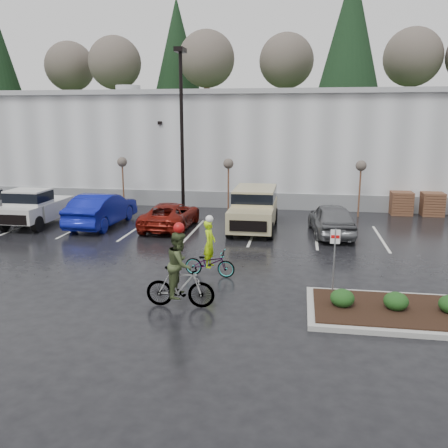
% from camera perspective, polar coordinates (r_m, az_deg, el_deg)
% --- Properties ---
extents(ground, '(120.00, 120.00, 0.00)m').
position_cam_1_polar(ground, '(15.64, -1.24, -8.10)').
color(ground, black).
rests_on(ground, ground).
extents(warehouse, '(60.50, 15.50, 7.20)m').
position_cam_1_polar(warehouse, '(36.50, 5.05, 9.72)').
color(warehouse, '#A6A8AA').
rests_on(warehouse, ground).
extents(wooded_ridge, '(80.00, 25.00, 6.00)m').
position_cam_1_polar(wooded_ridge, '(59.48, 6.71, 10.23)').
color(wooded_ridge, '#223B18').
rests_on(wooded_ridge, ground).
extents(lamppost, '(0.50, 1.00, 9.22)m').
position_cam_1_polar(lamppost, '(27.19, -5.14, 12.98)').
color(lamppost, black).
rests_on(lamppost, ground).
extents(sapling_west, '(0.60, 0.60, 3.20)m').
position_cam_1_polar(sapling_west, '(29.50, -12.15, 6.97)').
color(sapling_west, '#4E321F').
rests_on(sapling_west, ground).
extents(sapling_mid, '(0.60, 0.60, 3.20)m').
position_cam_1_polar(sapling_mid, '(27.82, 0.53, 6.92)').
color(sapling_mid, '#4E321F').
rests_on(sapling_mid, ground).
extents(sapling_east, '(0.60, 0.60, 3.20)m').
position_cam_1_polar(sapling_east, '(27.71, 16.15, 6.40)').
color(sapling_east, '#4E321F').
rests_on(sapling_east, ground).
extents(pallet_stack_a, '(1.20, 1.20, 1.35)m').
position_cam_1_polar(pallet_stack_a, '(29.37, 20.52, 2.37)').
color(pallet_stack_a, '#4E321F').
rests_on(pallet_stack_a, ground).
extents(pallet_stack_b, '(1.20, 1.20, 1.35)m').
position_cam_1_polar(pallet_stack_b, '(29.75, 23.73, 2.23)').
color(pallet_stack_b, '#4E321F').
rests_on(pallet_stack_b, ground).
extents(shrub_a, '(0.70, 0.70, 0.52)m').
position_cam_1_polar(shrub_a, '(14.39, 14.05, -8.64)').
color(shrub_a, '#143412').
rests_on(shrub_a, curb_island).
extents(shrub_b, '(0.70, 0.70, 0.52)m').
position_cam_1_polar(shrub_b, '(14.60, 19.99, -8.72)').
color(shrub_b, '#143412').
rests_on(shrub_b, curb_island).
extents(fire_lane_sign, '(0.30, 0.05, 2.20)m').
position_cam_1_polar(fire_lane_sign, '(15.19, 13.14, -3.49)').
color(fire_lane_sign, gray).
rests_on(fire_lane_sign, ground).
extents(pickup_white, '(2.10, 5.20, 1.96)m').
position_cam_1_polar(pickup_white, '(26.98, -21.38, 2.10)').
color(pickup_white, beige).
rests_on(pickup_white, ground).
extents(car_blue, '(2.05, 5.31, 1.72)m').
position_cam_1_polar(car_blue, '(25.45, -14.47, 1.72)').
color(car_blue, navy).
rests_on(car_blue, ground).
extents(car_red, '(2.31, 4.82, 1.33)m').
position_cam_1_polar(car_red, '(24.31, -6.45, 1.06)').
color(car_red, '#6A1009').
rests_on(car_red, ground).
extents(suv_tan, '(2.20, 5.10, 2.06)m').
position_cam_1_polar(suv_tan, '(23.79, 3.59, 1.76)').
color(suv_tan, tan).
rests_on(suv_tan, ground).
extents(car_grey, '(2.29, 4.74, 1.56)m').
position_cam_1_polar(car_grey, '(23.30, 12.81, 0.60)').
color(car_grey, slate).
rests_on(car_grey, ground).
extents(cyclist_hivis, '(1.88, 0.81, 2.22)m').
position_cam_1_polar(cyclist_hivis, '(16.88, -1.73, -4.03)').
color(cyclist_hivis, '#3F3F44').
rests_on(cyclist_hivis, ground).
extents(cyclist_olive, '(2.01, 0.97, 2.60)m').
position_cam_1_polar(cyclist_olive, '(14.18, -5.32, -6.39)').
color(cyclist_olive, '#3F3F44').
rests_on(cyclist_olive, ground).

